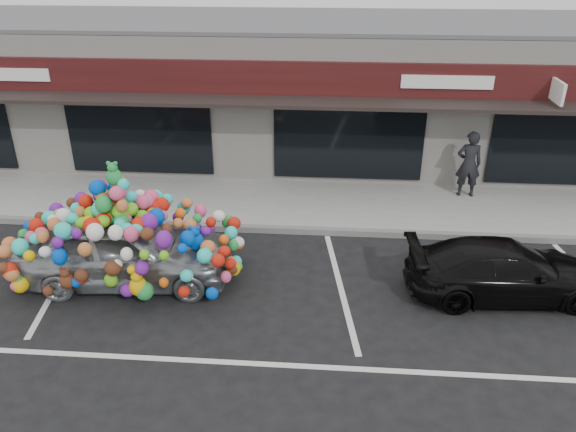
{
  "coord_description": "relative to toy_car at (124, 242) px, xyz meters",
  "views": [
    {
      "loc": [
        2.46,
        -9.71,
        6.55
      ],
      "look_at": [
        1.61,
        1.4,
        1.01
      ],
      "focal_mm": 35.0,
      "sensor_mm": 36.0,
      "label": 1
    }
  ],
  "objects": [
    {
      "name": "pedestrian_a",
      "position": [
        7.92,
        4.69,
        0.14
      ],
      "size": [
        0.68,
        0.45,
        1.84
      ],
      "primitive_type": "imported",
      "rotation": [
        0.0,
        0.0,
        3.13
      ],
      "color": "black",
      "rests_on": "sidewalk"
    },
    {
      "name": "parking_stripe_left",
      "position": [
        -1.52,
        0.09,
        -0.92
      ],
      "size": [
        0.73,
        4.37,
        0.01
      ],
      "primitive_type": "cube",
      "rotation": [
        0.0,
        0.0,
        0.14
      ],
      "color": "silver",
      "rests_on": "ground"
    },
    {
      "name": "black_sedan",
      "position": [
        7.75,
        0.07,
        -0.36
      ],
      "size": [
        1.87,
        4.04,
        1.14
      ],
      "primitive_type": "imported",
      "rotation": [
        0.0,
        0.0,
        1.64
      ],
      "color": "black",
      "rests_on": "ground"
    },
    {
      "name": "lane_line",
      "position": [
        3.68,
        -2.41,
        -0.92
      ],
      "size": [
        14.0,
        0.12,
        0.01
      ],
      "primitive_type": "cube",
      "color": "silver",
      "rests_on": "ground"
    },
    {
      "name": "toy_car",
      "position": [
        0.0,
        0.0,
        0.0
      ],
      "size": [
        3.18,
        4.82,
        2.74
      ],
      "rotation": [
        0.0,
        0.0,
        1.64
      ],
      "color": "#ABB1B6",
      "rests_on": "ground"
    },
    {
      "name": "ground",
      "position": [
        1.68,
        -0.11,
        -0.93
      ],
      "size": [
        90.0,
        90.0,
        0.0
      ],
      "primitive_type": "plane",
      "color": "black",
      "rests_on": "ground"
    },
    {
      "name": "sidewalk",
      "position": [
        1.68,
        3.89,
        -0.85
      ],
      "size": [
        26.0,
        3.0,
        0.15
      ],
      "primitive_type": "cube",
      "color": "gray",
      "rests_on": "ground"
    },
    {
      "name": "kerb",
      "position": [
        1.68,
        2.39,
        -0.85
      ],
      "size": [
        26.0,
        0.18,
        0.16
      ],
      "primitive_type": "cube",
      "color": "slate",
      "rests_on": "ground"
    },
    {
      "name": "shop_building",
      "position": [
        1.68,
        8.33,
        1.24
      ],
      "size": [
        24.0,
        7.2,
        4.31
      ],
      "color": "silver",
      "rests_on": "ground"
    },
    {
      "name": "parking_stripe_mid",
      "position": [
        4.48,
        0.09,
        -0.92
      ],
      "size": [
        0.73,
        4.37,
        0.01
      ],
      "primitive_type": "cube",
      "rotation": [
        0.0,
        0.0,
        0.14
      ],
      "color": "silver",
      "rests_on": "ground"
    }
  ]
}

